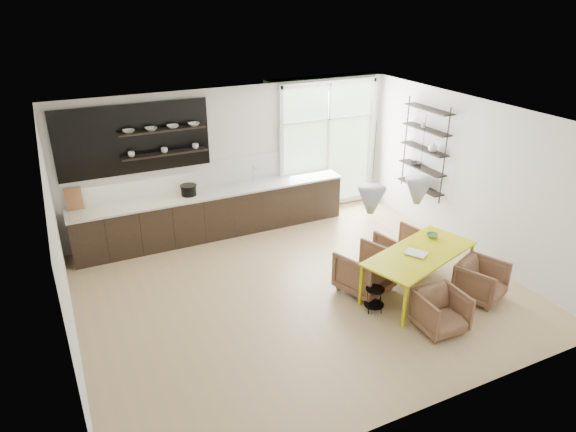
% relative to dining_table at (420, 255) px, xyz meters
% --- Properties ---
extents(room, '(7.02, 6.01, 2.91)m').
position_rel_dining_table_xyz_m(room, '(-1.14, 1.96, 0.77)').
color(room, tan).
rests_on(room, ground).
extents(kitchen_run, '(5.54, 0.69, 2.75)m').
position_rel_dining_table_xyz_m(kitchen_run, '(-2.42, 3.55, -0.09)').
color(kitchen_run, black).
rests_on(kitchen_run, ground).
extents(right_shelving, '(0.26, 1.22, 1.90)m').
position_rel_dining_table_xyz_m(right_shelving, '(1.63, 2.04, 0.96)').
color(right_shelving, black).
rests_on(right_shelving, ground).
extents(dining_table, '(2.21, 1.50, 0.74)m').
position_rel_dining_table_xyz_m(dining_table, '(0.00, 0.00, 0.00)').
color(dining_table, '#BBBC07').
rests_on(dining_table, ground).
extents(armchair_back_left, '(1.01, 1.02, 0.74)m').
position_rel_dining_table_xyz_m(armchair_back_left, '(-0.76, 0.43, -0.32)').
color(armchair_back_left, brown).
rests_on(armchair_back_left, ground).
extents(armchair_back_right, '(0.87, 0.89, 0.70)m').
position_rel_dining_table_xyz_m(armchair_back_right, '(0.28, 0.82, -0.34)').
color(armchair_back_right, brown).
rests_on(armchair_back_right, ground).
extents(armchair_front_left, '(0.69, 0.70, 0.62)m').
position_rel_dining_table_xyz_m(armchair_front_left, '(-0.35, -0.97, -0.38)').
color(armchair_front_left, brown).
rests_on(armchair_front_left, ground).
extents(armchair_front_right, '(0.91, 0.92, 0.65)m').
position_rel_dining_table_xyz_m(armchair_front_right, '(0.80, -0.60, -0.37)').
color(armchair_front_right, brown).
rests_on(armchair_front_right, ground).
extents(wire_stool, '(0.31, 0.31, 0.40)m').
position_rel_dining_table_xyz_m(wire_stool, '(-0.95, -0.15, -0.43)').
color(wire_stool, black).
rests_on(wire_stool, ground).
extents(table_book, '(0.38, 0.41, 0.03)m').
position_rel_dining_table_xyz_m(table_book, '(-0.21, -0.08, 0.07)').
color(table_book, white).
rests_on(table_book, dining_table).
extents(table_bowl, '(0.26, 0.26, 0.06)m').
position_rel_dining_table_xyz_m(table_bowl, '(0.54, 0.35, 0.08)').
color(table_bowl, '#588350').
rests_on(table_bowl, dining_table).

